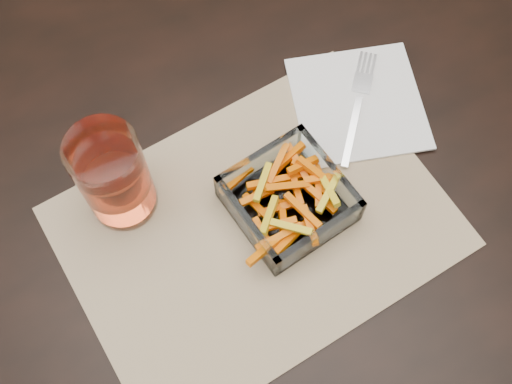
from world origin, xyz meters
TOP-DOWN VIEW (x-y plane):
  - dining_table at (0.00, 0.00)m, footprint 1.60×0.90m
  - placemat at (-0.11, -0.09)m, footprint 0.49×0.39m
  - glass_bowl at (-0.07, -0.08)m, footprint 0.15×0.15m
  - tumbler at (-0.25, 0.01)m, footprint 0.08×0.08m
  - napkin at (0.08, 0.01)m, footprint 0.20×0.20m
  - fork at (0.08, 0.01)m, footprint 0.12×0.15m

SIDE VIEW (x-z plane):
  - dining_table at x=0.00m, z-range 0.29..1.04m
  - placemat at x=-0.11m, z-range 0.75..0.75m
  - napkin at x=0.08m, z-range 0.75..0.76m
  - fork at x=0.08m, z-range 0.76..0.76m
  - glass_bowl at x=-0.07m, z-range 0.75..0.80m
  - tumbler at x=-0.25m, z-range 0.75..0.89m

